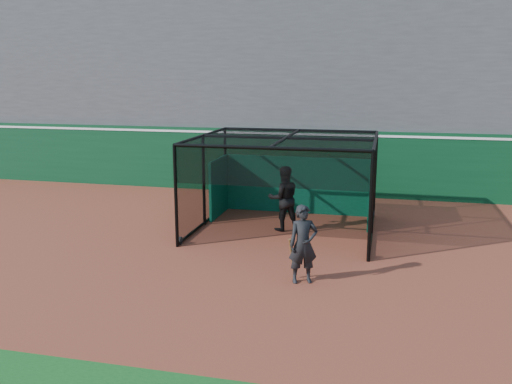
# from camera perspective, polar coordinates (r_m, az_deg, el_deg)

# --- Properties ---
(ground) EXTENTS (120.00, 120.00, 0.00)m
(ground) POSITION_cam_1_polar(r_m,az_deg,el_deg) (13.54, -4.16, -7.44)
(ground) COLOR brown
(ground) RESTS_ON ground
(outfield_wall) EXTENTS (50.00, 0.50, 2.50)m
(outfield_wall) POSITION_cam_1_polar(r_m,az_deg,el_deg) (21.26, 2.72, 3.38)
(outfield_wall) COLOR #0A3B1D
(outfield_wall) RESTS_ON ground
(grandstand) EXTENTS (50.00, 7.85, 8.95)m
(grandstand) POSITION_cam_1_polar(r_m,az_deg,el_deg) (24.73, 4.48, 12.01)
(grandstand) COLOR #4C4C4F
(grandstand) RESTS_ON ground
(batting_cage) EXTENTS (5.16, 4.66, 2.77)m
(batting_cage) POSITION_cam_1_polar(r_m,az_deg,el_deg) (16.00, 3.12, 0.78)
(batting_cage) COLOR black
(batting_cage) RESTS_ON ground
(batter) EXTENTS (1.16, 1.06, 1.94)m
(batter) POSITION_cam_1_polar(r_m,az_deg,el_deg) (16.07, 2.93, -0.67)
(batter) COLOR black
(batter) RESTS_ON ground
(on_deck_player) EXTENTS (0.76, 0.63, 1.77)m
(on_deck_player) POSITION_cam_1_polar(r_m,az_deg,el_deg) (12.07, 4.98, -5.51)
(on_deck_player) COLOR black
(on_deck_player) RESTS_ON ground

